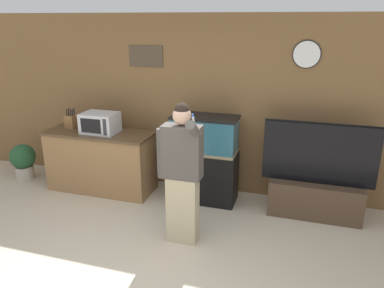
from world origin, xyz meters
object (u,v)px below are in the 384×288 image
(microwave, at_px, (100,123))
(tv_on_stand, at_px, (316,189))
(knife_block, at_px, (70,121))
(potted_plant, at_px, (23,160))
(aquarium_on_stand, at_px, (204,159))
(person_standing, at_px, (182,172))
(counter_island, at_px, (101,161))

(microwave, height_order, tv_on_stand, tv_on_stand)
(microwave, xyz_separation_m, knife_block, (-0.55, 0.06, -0.04))
(microwave, bearing_deg, potted_plant, -179.65)
(aquarium_on_stand, xyz_separation_m, tv_on_stand, (1.53, -0.02, -0.25))
(knife_block, bearing_deg, aquarium_on_stand, 1.97)
(microwave, relative_size, aquarium_on_stand, 0.40)
(aquarium_on_stand, bearing_deg, microwave, -175.16)
(microwave, xyz_separation_m, potted_plant, (-1.48, -0.01, -0.74))
(knife_block, bearing_deg, microwave, -6.20)
(microwave, distance_m, knife_block, 0.55)
(knife_block, distance_m, aquarium_on_stand, 2.14)
(person_standing, height_order, potted_plant, person_standing)
(microwave, distance_m, tv_on_stand, 3.16)
(microwave, relative_size, potted_plant, 0.87)
(knife_block, height_order, tv_on_stand, tv_on_stand)
(knife_block, bearing_deg, person_standing, -25.61)
(aquarium_on_stand, bearing_deg, tv_on_stand, -0.86)
(microwave, bearing_deg, counter_island, 161.27)
(potted_plant, bearing_deg, knife_block, 4.20)
(person_standing, bearing_deg, microwave, 148.72)
(counter_island, bearing_deg, person_standing, -30.98)
(knife_block, xyz_separation_m, tv_on_stand, (3.63, 0.05, -0.65))
(person_standing, relative_size, potted_plant, 2.85)
(counter_island, height_order, microwave, microwave)
(tv_on_stand, bearing_deg, microwave, -177.98)
(aquarium_on_stand, distance_m, potted_plant, 3.05)
(knife_block, height_order, aquarium_on_stand, aquarium_on_stand)
(microwave, height_order, knife_block, knife_block)
(counter_island, distance_m, potted_plant, 1.44)
(person_standing, bearing_deg, tv_on_stand, 35.46)
(potted_plant, bearing_deg, person_standing, -17.28)
(counter_island, bearing_deg, aquarium_on_stand, 4.17)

